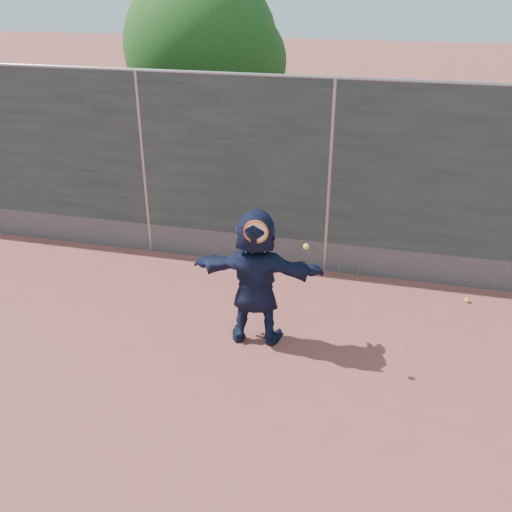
# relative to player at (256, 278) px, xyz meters

# --- Properties ---
(ground) EXTENTS (80.00, 80.00, 0.00)m
(ground) POSITION_rel_player_xyz_m (0.60, -1.38, -0.90)
(ground) COLOR #9E4C42
(ground) RESTS_ON ground
(player) EXTENTS (1.70, 0.66, 1.80)m
(player) POSITION_rel_player_xyz_m (0.00, 0.00, 0.00)
(player) COLOR #141C37
(player) RESTS_ON ground
(ball_ground) EXTENTS (0.07, 0.07, 0.07)m
(ball_ground) POSITION_rel_player_xyz_m (2.75, 1.62, -0.86)
(ball_ground) COLOR yellow
(ball_ground) RESTS_ON ground
(fence) EXTENTS (20.00, 0.06, 3.03)m
(fence) POSITION_rel_player_xyz_m (0.60, 2.12, 0.68)
(fence) COLOR #38423D
(fence) RESTS_ON ground
(swing_action) EXTENTS (0.78, 0.18, 0.51)m
(swing_action) POSITION_rel_player_xyz_m (0.11, -0.20, 0.69)
(swing_action) COLOR orange
(swing_action) RESTS_ON ground
(tree_left) EXTENTS (3.15, 3.00, 4.53)m
(tree_left) POSITION_rel_player_xyz_m (-2.25, 5.17, 2.04)
(tree_left) COLOR #382314
(tree_left) RESTS_ON ground
(weed_clump) EXTENTS (0.68, 0.07, 0.30)m
(weed_clump) POSITION_rel_player_xyz_m (0.89, 2.00, -0.76)
(weed_clump) COLOR #387226
(weed_clump) RESTS_ON ground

